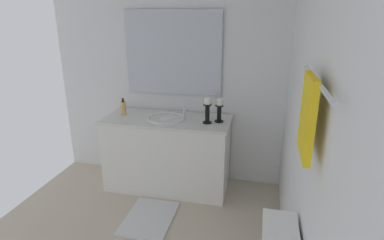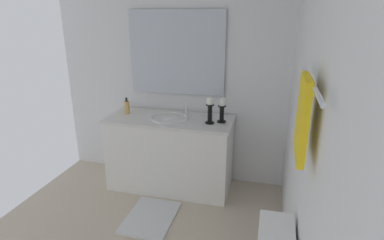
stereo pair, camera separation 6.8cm
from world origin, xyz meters
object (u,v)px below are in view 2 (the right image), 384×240
(candle_holder_tall, at_px, (222,110))
(candle_holder_short, at_px, (210,110))
(sink_basin, at_px, (170,122))
(mirror, at_px, (176,53))
(soap_bottle, at_px, (127,107))
(bath_mat, at_px, (151,217))
(towel_near_vanity, at_px, (302,118))
(vanity_cabinet, at_px, (170,153))
(towel_bar, at_px, (311,81))

(candle_holder_tall, relative_size, candle_holder_short, 0.92)
(sink_basin, xyz_separation_m, mirror, (-0.28, -0.00, 0.68))
(soap_bottle, bearing_deg, bath_mat, 37.10)
(candle_holder_short, xyz_separation_m, towel_near_vanity, (1.57, 0.71, 0.47))
(sink_basin, distance_m, towel_near_vanity, 2.09)
(candle_holder_tall, bearing_deg, vanity_cabinet, -88.89)
(sink_basin, xyz_separation_m, soap_bottle, (-0.03, -0.50, 0.11))
(vanity_cabinet, distance_m, sink_basin, 0.36)
(soap_bottle, bearing_deg, mirror, 116.45)
(candle_holder_tall, xyz_separation_m, towel_near_vanity, (1.63, 0.60, 0.48))
(candle_holder_short, bearing_deg, towel_bar, 24.99)
(sink_basin, bearing_deg, towel_bar, 35.86)
(vanity_cabinet, height_order, candle_holder_short, candle_holder_short)
(towel_bar, bearing_deg, mirror, -148.34)
(candle_holder_short, bearing_deg, sink_basin, -96.82)
(vanity_cabinet, bearing_deg, towel_bar, 35.88)
(sink_basin, bearing_deg, mirror, -179.80)
(towel_near_vanity, bearing_deg, candle_holder_short, -155.56)
(candle_holder_short, distance_m, towel_bar, 1.84)
(soap_bottle, bearing_deg, sink_basin, 86.26)
(sink_basin, relative_size, towel_bar, 0.53)
(towel_bar, relative_size, bath_mat, 1.28)
(sink_basin, bearing_deg, bath_mat, -0.09)
(vanity_cabinet, distance_m, candle_holder_short, 0.70)
(sink_basin, relative_size, soap_bottle, 2.23)
(towel_near_vanity, xyz_separation_m, bath_mat, (-0.99, -1.15, -1.40))
(towel_near_vanity, bearing_deg, towel_bar, 90.00)
(soap_bottle, height_order, bath_mat, soap_bottle)
(candle_holder_tall, bearing_deg, candle_holder_short, -60.01)
(towel_bar, xyz_separation_m, towel_near_vanity, (0.00, -0.02, -0.16))
(vanity_cabinet, xyz_separation_m, towel_bar, (1.62, 1.17, 1.17))
(vanity_cabinet, relative_size, bath_mat, 2.23)
(candle_holder_short, distance_m, soap_bottle, 0.94)
(mirror, relative_size, towel_bar, 1.37)
(vanity_cabinet, bearing_deg, candle_holder_short, 83.20)
(mirror, relative_size, bath_mat, 1.75)
(soap_bottle, bearing_deg, towel_near_vanity, 44.97)
(candle_holder_short, relative_size, soap_bottle, 1.49)
(candle_holder_tall, distance_m, towel_near_vanity, 1.80)
(mirror, height_order, towel_bar, mirror)
(soap_bottle, height_order, towel_near_vanity, towel_near_vanity)
(vanity_cabinet, bearing_deg, soap_bottle, -93.75)
(candle_holder_short, relative_size, towel_near_vanity, 0.74)
(vanity_cabinet, bearing_deg, sink_basin, 90.00)
(soap_bottle, distance_m, towel_near_vanity, 2.40)
(towel_bar, relative_size, towel_near_vanity, 2.13)
(candle_holder_tall, xyz_separation_m, bath_mat, (0.64, -0.55, -0.92))
(candle_holder_short, height_order, towel_bar, towel_bar)
(mirror, bearing_deg, candle_holder_short, 52.99)
(towel_near_vanity, distance_m, bath_mat, 2.07)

